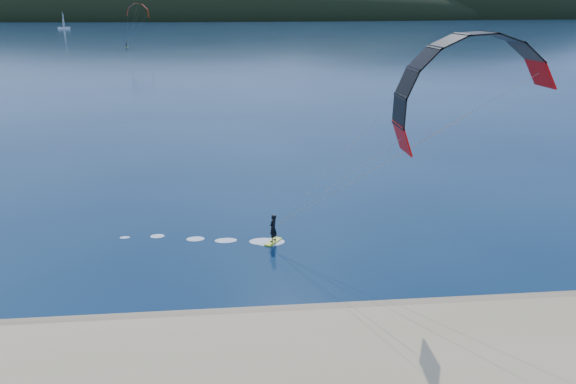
# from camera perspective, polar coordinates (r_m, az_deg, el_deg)

# --- Properties ---
(ground) EXTENTS (1800.00, 1800.00, 0.00)m
(ground) POSITION_cam_1_polar(r_m,az_deg,el_deg) (25.58, -9.20, -18.29)
(ground) COLOR #08203D
(ground) RESTS_ON ground
(wet_sand) EXTENTS (220.00, 2.50, 0.10)m
(wet_sand) POSITION_cam_1_polar(r_m,az_deg,el_deg) (29.29, -8.72, -12.97)
(wet_sand) COLOR #917454
(wet_sand) RESTS_ON ground
(headland) EXTENTS (1200.00, 310.00, 140.00)m
(headland) POSITION_cam_1_polar(r_m,az_deg,el_deg) (765.95, -6.02, 17.11)
(headland) COLOR black
(headland) RESTS_ON ground
(kitesurfer_near) EXTENTS (26.11, 8.42, 15.08)m
(kitesurfer_near) POSITION_cam_1_polar(r_m,az_deg,el_deg) (32.81, 17.42, 7.41)
(kitesurfer_near) COLOR #AFCF18
(kitesurfer_near) RESTS_ON ground
(kitesurfer_far) EXTENTS (10.98, 7.21, 14.54)m
(kitesurfer_far) POSITION_cam_1_polar(r_m,az_deg,el_deg) (228.22, -15.00, 16.97)
(kitesurfer_far) COLOR #AFCF18
(kitesurfer_far) RESTS_ON ground
(sailboat) EXTENTS (8.44, 5.49, 11.77)m
(sailboat) POSITION_cam_1_polar(r_m,az_deg,el_deg) (440.92, -21.79, 15.23)
(sailboat) COLOR white
(sailboat) RESTS_ON ground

